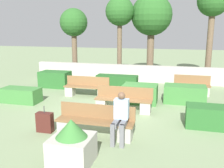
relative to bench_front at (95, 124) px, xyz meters
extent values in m
plane|color=gray|center=(-0.33, 2.24, -0.35)|extent=(60.00, 60.00, 0.00)
cube|color=#ADA89E|center=(-0.33, 7.70, 0.12)|extent=(11.72, 0.30, 0.95)
cube|color=brown|center=(0.00, -0.05, 0.09)|extent=(2.20, 0.44, 0.05)
cube|color=brown|center=(0.00, 0.20, 0.32)|extent=(2.20, 0.04, 0.40)
cube|color=#ADA89E|center=(-0.87, -0.05, -0.14)|extent=(0.36, 0.40, 0.42)
cube|color=#ADA89E|center=(0.87, -0.05, -0.14)|extent=(0.36, 0.40, 0.42)
cube|color=brown|center=(-1.71, 3.87, 0.09)|extent=(1.99, 0.44, 0.05)
cube|color=brown|center=(-1.71, 4.11, 0.32)|extent=(1.99, 0.04, 0.40)
cube|color=#ADA89E|center=(-2.47, 3.87, -0.14)|extent=(0.36, 0.40, 0.42)
cube|color=#ADA89E|center=(-0.94, 3.87, -0.14)|extent=(0.36, 0.40, 0.42)
cube|color=brown|center=(2.83, 5.37, 0.09)|extent=(1.61, 0.44, 0.05)
cube|color=brown|center=(2.83, 5.61, 0.32)|extent=(1.61, 0.04, 0.40)
cube|color=#ADA89E|center=(2.25, 5.37, -0.14)|extent=(0.36, 0.40, 0.42)
cube|color=#ADA89E|center=(3.40, 5.37, -0.14)|extent=(0.36, 0.40, 0.42)
cube|color=brown|center=(0.31, 2.30, 0.09)|extent=(2.09, 0.44, 0.05)
cube|color=brown|center=(0.31, 2.54, 0.32)|extent=(2.09, 0.05, 0.40)
cube|color=#ADA89E|center=(-0.51, 2.30, -0.14)|extent=(0.36, 0.40, 0.42)
cube|color=#ADA89E|center=(1.12, 2.30, -0.14)|extent=(0.36, 0.40, 0.42)
cube|color=slate|center=(0.66, -0.26, 0.18)|extent=(0.14, 0.46, 0.13)
cube|color=slate|center=(0.86, -0.26, 0.18)|extent=(0.14, 0.46, 0.13)
cube|color=slate|center=(0.64, -0.49, -0.05)|extent=(0.11, 0.11, 0.60)
cube|color=slate|center=(0.88, -0.49, -0.05)|extent=(0.11, 0.11, 0.60)
cube|color=#9EBCE0|center=(0.76, -0.02, 0.52)|extent=(0.38, 0.22, 0.54)
sphere|color=brown|center=(0.76, -0.04, 0.89)|extent=(0.19, 0.19, 0.19)
cube|color=#3D7A38|center=(-4.00, 2.40, -0.06)|extent=(1.57, 0.74, 0.59)
cube|color=#286028|center=(-3.93, 5.26, 0.06)|extent=(1.51, 0.87, 0.82)
cube|color=#235623|center=(-0.69, 5.48, 0.01)|extent=(2.01, 0.64, 0.73)
cube|color=#3D7A38|center=(0.73, 3.56, 0.03)|extent=(1.36, 0.90, 0.76)
cube|color=#286028|center=(3.28, 1.51, -0.02)|extent=(1.63, 0.74, 0.67)
cube|color=#3D7A38|center=(2.48, 4.00, 0.01)|extent=(1.63, 0.85, 0.72)
cube|color=#ADA89E|center=(-0.03, -1.52, -0.03)|extent=(0.89, 0.89, 0.64)
cone|color=#387533|center=(-0.03, -1.52, 0.49)|extent=(0.70, 0.70, 0.41)
cube|color=#471E19|center=(-1.51, -0.08, -0.06)|extent=(0.48, 0.22, 0.58)
cylinder|color=#333338|center=(-1.51, -0.08, 0.33)|extent=(0.02, 0.02, 0.20)
cylinder|color=brown|center=(-4.33, 8.85, 1.08)|extent=(0.33, 0.33, 2.87)
sphere|color=#285B23|center=(-4.33, 8.85, 3.00)|extent=(1.74, 1.74, 1.74)
cylinder|color=brown|center=(-1.30, 8.62, 1.39)|extent=(0.28, 0.28, 3.49)
sphere|color=#285B23|center=(-1.30, 8.62, 3.60)|extent=(1.69, 1.69, 1.69)
cylinder|color=brown|center=(0.48, 9.44, 1.20)|extent=(0.42, 0.42, 3.10)
sphere|color=#285B23|center=(0.48, 9.44, 3.42)|extent=(2.47, 2.47, 2.47)
cylinder|color=brown|center=(3.89, 9.42, 1.66)|extent=(0.34, 0.34, 4.02)
sphere|color=#285B23|center=(3.89, 9.42, 4.15)|extent=(1.76, 1.76, 1.76)
camera|label=1|loc=(2.11, -6.19, 2.59)|focal=40.00mm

